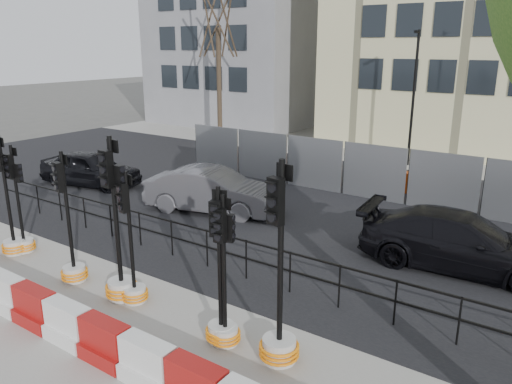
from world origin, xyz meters
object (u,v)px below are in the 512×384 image
Objects in this scene: traffic_signal_a at (12,231)px; traffic_signal_h at (279,323)px; traffic_signal_d at (120,263)px; car_a at (91,168)px; car_c at (460,242)px.

traffic_signal_h is at bearing 14.47° from traffic_signal_a.
traffic_signal_d reaches higher than car_a.
car_a is at bearing 147.70° from traffic_signal_d.
car_c is (9.96, 5.81, 0.05)m from traffic_signal_a.
car_a is (-8.18, 5.55, -0.17)m from traffic_signal_d.
car_c is at bearing 84.77° from traffic_signal_h.
traffic_signal_a is 0.74× the size of car_a.
traffic_signal_a is 4.29m from traffic_signal_d.
traffic_signal_a is at bearing -169.16° from traffic_signal_h.
traffic_signal_h reaches higher than traffic_signal_d.
traffic_signal_d is 0.72× the size of car_c.
car_c reaches higher than car_a.
traffic_signal_h is (4.03, 0.04, -0.11)m from traffic_signal_d.
traffic_signal_h is (8.31, 0.02, 0.09)m from traffic_signal_a.
traffic_signal_a is 0.88× the size of traffic_signal_h.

